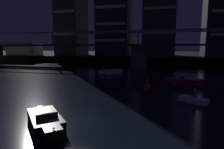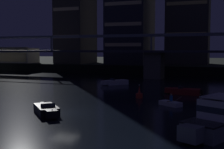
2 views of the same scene
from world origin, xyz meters
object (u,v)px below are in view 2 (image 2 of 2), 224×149
waterfront_pavilion (17,55)px  speedboat_mid_left (115,82)px  speedboat_near_right (47,110)px  river_bridge (154,57)px  tower_west_tall (130,16)px  dinghy_with_paddler (170,103)px  speedboat_near_center (184,91)px  channel_buoy (139,94)px  cabin_cruiser_near_left (222,118)px

waterfront_pavilion → speedboat_mid_left: 48.85m
waterfront_pavilion → speedboat_mid_left: (41.19, -25.97, -4.02)m
speedboat_near_right → speedboat_mid_left: (-2.43, 25.77, 0.00)m
river_bridge → speedboat_near_right: size_ratio=22.66×
tower_west_tall → waterfront_pavilion: size_ratio=2.15×
dinghy_with_paddler → river_bridge: bearing=106.1°
river_bridge → speedboat_near_right: (-1.30, -39.82, -4.15)m
speedboat_mid_left → dinghy_with_paddler: (12.71, -17.04, -0.14)m
tower_west_tall → waterfront_pavilion: tower_west_tall is taller
river_bridge → tower_west_tall: tower_west_tall is taller
speedboat_near_center → channel_buoy: bearing=-132.6°
river_bridge → cabin_cruiser_near_left: 43.31m
waterfront_pavilion → channel_buoy: bearing=-38.4°
dinghy_with_paddler → channel_buoy: bearing=139.6°
speedboat_near_center → speedboat_near_right: same height
cabin_cruiser_near_left → waterfront_pavilion: bearing=138.5°
cabin_cruiser_near_left → speedboat_mid_left: 32.26m
speedboat_near_right → waterfront_pavilion: bearing=130.1°
channel_buoy → river_bridge: bearing=99.0°
waterfront_pavilion → speedboat_mid_left: bearing=-32.2°
speedboat_near_center → tower_west_tall: bearing=117.2°
waterfront_pavilion → speedboat_near_right: (43.61, -51.73, -4.02)m
river_bridge → channel_buoy: river_bridge is taller
waterfront_pavilion → channel_buoy: size_ratio=7.05×
river_bridge → waterfront_pavilion: size_ratio=8.09×
waterfront_pavilion → channel_buoy: (49.20, -39.01, -3.96)m
waterfront_pavilion → speedboat_near_center: size_ratio=2.37×
tower_west_tall → river_bridge: bearing=-57.6°
channel_buoy → speedboat_near_right: bearing=-113.7°
speedboat_near_center → speedboat_near_right: 20.91m
speedboat_near_center → river_bridge: bearing=112.9°
speedboat_near_center → speedboat_near_right: (-10.51, -18.07, 0.00)m
speedboat_near_right → speedboat_mid_left: bearing=95.4°
waterfront_pavilion → channel_buoy: waterfront_pavilion is taller
cabin_cruiser_near_left → speedboat_mid_left: bearing=124.4°
river_bridge → speedboat_mid_left: bearing=-104.9°
tower_west_tall → dinghy_with_paddler: 53.83m
tower_west_tall → speedboat_mid_left: tower_west_tall is taller
speedboat_near_center → channel_buoy: (-4.92, -5.35, 0.06)m
speedboat_mid_left → speedboat_near_right: bearing=-84.6°
cabin_cruiser_near_left → speedboat_near_center: 19.64m
cabin_cruiser_near_left → speedboat_near_right: cabin_cruiser_near_left is taller
cabin_cruiser_near_left → channel_buoy: cabin_cruiser_near_left is taller
speedboat_mid_left → waterfront_pavilion: bearing=147.8°
speedboat_mid_left → channel_buoy: channel_buoy is taller
channel_buoy → speedboat_near_center: bearing=47.4°
cabin_cruiser_near_left → dinghy_with_paddler: cabin_cruiser_near_left is taller
speedboat_mid_left → dinghy_with_paddler: dinghy_with_paddler is taller
speedboat_mid_left → channel_buoy: size_ratio=2.55×
cabin_cruiser_near_left → tower_west_tall: bearing=113.6°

